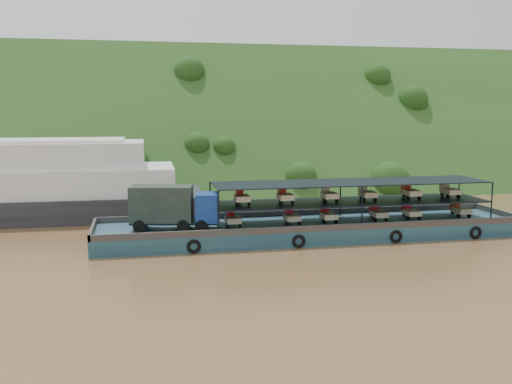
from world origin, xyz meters
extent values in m
plane|color=brown|center=(0.00, 0.00, 0.00)|extent=(160.00, 160.00, 0.00)
cube|color=#1F3C16|center=(0.00, 36.00, 0.00)|extent=(140.00, 39.60, 39.60)
cube|color=#142F48|center=(1.59, -1.80, 0.60)|extent=(35.00, 7.00, 1.20)
cube|color=#592D19|center=(1.59, 1.60, 1.45)|extent=(35.00, 0.20, 0.50)
cube|color=#592D19|center=(1.59, -5.20, 1.45)|extent=(35.00, 0.20, 0.50)
cube|color=#592D19|center=(18.99, -1.80, 1.45)|extent=(0.20, 7.00, 0.50)
cube|color=#592D19|center=(-15.81, -1.80, 1.45)|extent=(0.20, 7.00, 0.50)
torus|color=black|center=(-8.41, -5.35, 0.55)|extent=(1.06, 0.26, 1.06)
torus|color=black|center=(-0.41, -5.35, 0.55)|extent=(1.06, 0.26, 1.06)
torus|color=black|center=(7.59, -5.35, 0.55)|extent=(1.06, 0.26, 1.06)
torus|color=black|center=(14.59, -5.35, 0.55)|extent=(1.06, 0.26, 1.06)
cylinder|color=black|center=(-12.28, -2.69, 1.69)|extent=(1.03, 0.53, 0.99)
cylinder|color=black|center=(-11.89, -0.66, 1.69)|extent=(1.03, 0.53, 0.99)
cylinder|color=black|center=(-8.99, -3.33, 1.69)|extent=(1.03, 0.53, 0.99)
cylinder|color=black|center=(-8.59, -1.30, 1.69)|extent=(1.03, 0.53, 0.99)
cylinder|color=black|center=(-7.64, -3.60, 1.69)|extent=(1.03, 0.53, 0.99)
cylinder|color=black|center=(-7.24, -1.57, 1.69)|extent=(1.03, 0.53, 0.99)
cube|color=black|center=(-9.57, -2.17, 1.84)|extent=(7.00, 3.41, 0.20)
cube|color=navy|center=(-7.05, -2.66, 2.98)|extent=(2.10, 2.64, 2.17)
cube|color=black|center=(-6.23, -2.82, 3.37)|extent=(0.44, 1.95, 0.89)
cube|color=black|center=(-10.53, -1.98, 3.27)|extent=(5.10, 3.23, 2.76)
cube|color=black|center=(5.09, -1.80, 2.86)|extent=(23.00, 5.00, 0.12)
cube|color=black|center=(5.09, -1.80, 4.50)|extent=(23.00, 5.00, 0.08)
cylinder|color=black|center=(-6.41, -4.30, 2.85)|extent=(0.12, 0.12, 3.30)
cylinder|color=black|center=(-6.41, 0.70, 2.85)|extent=(0.12, 0.12, 3.30)
cylinder|color=black|center=(5.09, -4.30, 2.85)|extent=(0.12, 0.12, 3.30)
cylinder|color=black|center=(5.09, 0.70, 2.85)|extent=(0.12, 0.12, 3.30)
cylinder|color=black|center=(16.59, -4.30, 2.85)|extent=(0.12, 0.12, 3.30)
cylinder|color=black|center=(16.59, 0.70, 2.85)|extent=(0.12, 0.12, 3.30)
cylinder|color=black|center=(-4.97, -0.75, 1.46)|extent=(0.12, 0.52, 0.52)
cylinder|color=black|center=(-5.47, -2.55, 1.46)|extent=(0.14, 0.52, 0.52)
cylinder|color=black|center=(-4.47, -2.55, 1.46)|extent=(0.14, 0.52, 0.52)
cube|color=beige|center=(-4.97, -2.20, 1.80)|extent=(1.15, 1.50, 0.44)
cube|color=red|center=(-4.97, -1.05, 1.98)|extent=(0.55, 0.80, 0.80)
cube|color=red|center=(-4.97, -1.25, 2.48)|extent=(0.50, 0.10, 0.10)
cylinder|color=black|center=(-0.08, -0.75, 1.46)|extent=(0.12, 0.52, 0.52)
cylinder|color=black|center=(-0.58, -2.55, 1.46)|extent=(0.14, 0.52, 0.52)
cylinder|color=black|center=(0.42, -2.55, 1.46)|extent=(0.14, 0.52, 0.52)
cube|color=#CEB792|center=(-0.08, -2.20, 1.80)|extent=(1.15, 1.50, 0.44)
cube|color=#B70C27|center=(-0.08, -1.05, 1.98)|extent=(0.55, 0.80, 0.80)
cube|color=#B70C27|center=(-0.08, -1.25, 2.48)|extent=(0.50, 0.10, 0.10)
cylinder|color=black|center=(3.05, -0.75, 1.46)|extent=(0.12, 0.52, 0.52)
cylinder|color=black|center=(2.55, -2.55, 1.46)|extent=(0.14, 0.52, 0.52)
cylinder|color=black|center=(3.55, -2.55, 1.46)|extent=(0.14, 0.52, 0.52)
cube|color=beige|center=(3.05, -2.20, 1.80)|extent=(1.15, 1.50, 0.44)
cube|color=red|center=(3.05, -1.05, 1.98)|extent=(0.55, 0.80, 0.80)
cube|color=red|center=(3.05, -1.25, 2.48)|extent=(0.50, 0.10, 0.10)
cylinder|color=black|center=(7.49, -0.75, 1.46)|extent=(0.12, 0.52, 0.52)
cylinder|color=black|center=(6.99, -2.55, 1.46)|extent=(0.14, 0.52, 0.52)
cylinder|color=black|center=(7.99, -2.55, 1.46)|extent=(0.14, 0.52, 0.52)
cube|color=#C2B989|center=(7.49, -2.20, 1.80)|extent=(1.15, 1.50, 0.44)
cube|color=red|center=(7.49, -1.05, 1.98)|extent=(0.55, 0.80, 0.80)
cube|color=red|center=(7.49, -1.25, 2.48)|extent=(0.50, 0.10, 0.10)
cylinder|color=black|center=(10.50, -0.75, 1.46)|extent=(0.12, 0.52, 0.52)
cylinder|color=black|center=(10.00, -2.55, 1.46)|extent=(0.14, 0.52, 0.52)
cylinder|color=black|center=(11.00, -2.55, 1.46)|extent=(0.14, 0.52, 0.52)
cube|color=beige|center=(10.50, -2.20, 1.80)|extent=(1.15, 1.50, 0.44)
cube|color=red|center=(10.50, -1.05, 1.98)|extent=(0.55, 0.80, 0.80)
cube|color=red|center=(10.50, -1.25, 2.48)|extent=(0.50, 0.10, 0.10)
cylinder|color=black|center=(15.19, -0.75, 1.46)|extent=(0.12, 0.52, 0.52)
cylinder|color=black|center=(14.69, -2.55, 1.46)|extent=(0.14, 0.52, 0.52)
cylinder|color=black|center=(15.69, -2.55, 1.46)|extent=(0.14, 0.52, 0.52)
cube|color=tan|center=(15.19, -2.20, 1.80)|extent=(1.15, 1.50, 0.44)
cube|color=#B62B0C|center=(15.19, -1.05, 1.98)|extent=(0.55, 0.80, 0.80)
cube|color=#B62B0C|center=(15.19, -1.25, 2.48)|extent=(0.50, 0.10, 0.10)
cylinder|color=black|center=(-4.23, -0.75, 3.18)|extent=(0.12, 0.52, 0.52)
cylinder|color=black|center=(-4.73, -2.55, 3.18)|extent=(0.14, 0.52, 0.52)
cylinder|color=black|center=(-3.73, -2.55, 3.18)|extent=(0.14, 0.52, 0.52)
cube|color=beige|center=(-4.23, -2.20, 3.52)|extent=(1.15, 1.50, 0.44)
cube|color=red|center=(-4.23, -1.05, 3.70)|extent=(0.55, 0.80, 0.80)
cube|color=red|center=(-4.23, -1.25, 4.20)|extent=(0.50, 0.10, 0.10)
cylinder|color=black|center=(-0.66, -0.75, 3.18)|extent=(0.12, 0.52, 0.52)
cylinder|color=black|center=(-1.16, -2.55, 3.18)|extent=(0.14, 0.52, 0.52)
cylinder|color=black|center=(-0.16, -2.55, 3.18)|extent=(0.14, 0.52, 0.52)
cube|color=beige|center=(-0.66, -2.20, 3.52)|extent=(1.15, 1.50, 0.44)
cube|color=red|center=(-0.66, -1.05, 3.70)|extent=(0.55, 0.80, 0.80)
cube|color=red|center=(-0.66, -1.25, 4.20)|extent=(0.50, 0.10, 0.10)
cylinder|color=black|center=(3.10, -0.75, 3.18)|extent=(0.12, 0.52, 0.52)
cylinder|color=black|center=(2.60, -2.55, 3.18)|extent=(0.14, 0.52, 0.52)
cylinder|color=black|center=(3.60, -2.55, 3.18)|extent=(0.14, 0.52, 0.52)
cube|color=#CCB990|center=(3.10, -2.20, 3.52)|extent=(1.15, 1.50, 0.44)
cube|color=beige|center=(3.10, -1.05, 3.70)|extent=(0.55, 0.80, 0.80)
cube|color=beige|center=(3.10, -1.25, 4.20)|extent=(0.50, 0.10, 0.10)
cylinder|color=black|center=(6.45, -0.75, 3.18)|extent=(0.12, 0.52, 0.52)
cylinder|color=black|center=(5.95, -2.55, 3.18)|extent=(0.14, 0.52, 0.52)
cylinder|color=black|center=(6.95, -2.55, 3.18)|extent=(0.14, 0.52, 0.52)
cube|color=tan|center=(6.45, -2.20, 3.52)|extent=(1.15, 1.50, 0.44)
cube|color=beige|center=(6.45, -1.05, 3.70)|extent=(0.55, 0.80, 0.80)
cube|color=beige|center=(6.45, -1.25, 4.20)|extent=(0.50, 0.10, 0.10)
cylinder|color=black|center=(10.42, -0.75, 3.18)|extent=(0.12, 0.52, 0.52)
cylinder|color=black|center=(9.92, -2.55, 3.18)|extent=(0.14, 0.52, 0.52)
cylinder|color=black|center=(10.92, -2.55, 3.18)|extent=(0.14, 0.52, 0.52)
cube|color=#CCB790|center=(10.42, -2.20, 3.52)|extent=(1.15, 1.50, 0.44)
cube|color=#B41F0C|center=(10.42, -1.05, 3.70)|extent=(0.55, 0.80, 0.80)
cube|color=#B41F0C|center=(10.42, -1.25, 4.20)|extent=(0.50, 0.10, 0.10)
cylinder|color=black|center=(14.08, -0.75, 3.18)|extent=(0.12, 0.52, 0.52)
cylinder|color=black|center=(13.58, -2.55, 3.18)|extent=(0.14, 0.52, 0.52)
cylinder|color=black|center=(14.58, -2.55, 3.18)|extent=(0.14, 0.52, 0.52)
cube|color=tan|center=(14.08, -2.20, 3.52)|extent=(1.15, 1.50, 0.44)
cube|color=#C8B58D|center=(14.08, -1.05, 3.70)|extent=(0.55, 0.80, 0.80)
cube|color=#C8B58D|center=(14.08, -1.25, 4.20)|extent=(0.50, 0.10, 0.10)
cube|color=black|center=(-24.89, 11.61, 1.14)|extent=(38.04, 10.17, 2.27)
cube|color=silver|center=(-24.89, 11.61, 3.60)|extent=(32.34, 9.12, 2.65)
cube|color=silver|center=(-24.89, 11.61, 6.15)|extent=(26.65, 8.07, 2.46)
cube|color=silver|center=(-24.89, 11.61, 7.53)|extent=(22.84, 7.05, 0.28)
camera|label=1|loc=(-12.28, -46.21, 10.58)|focal=40.00mm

